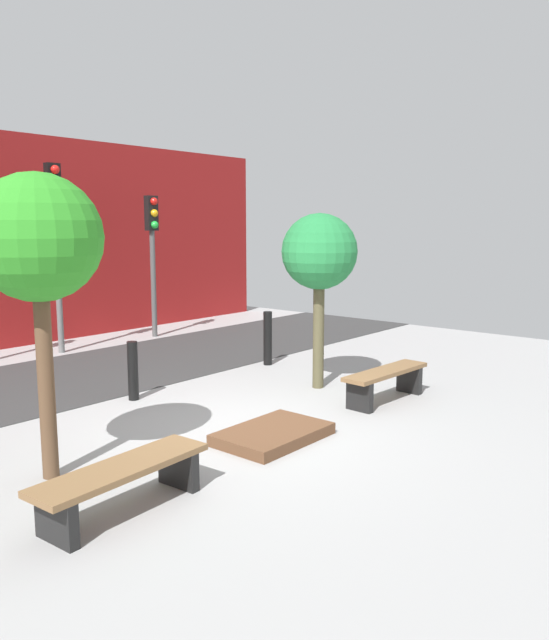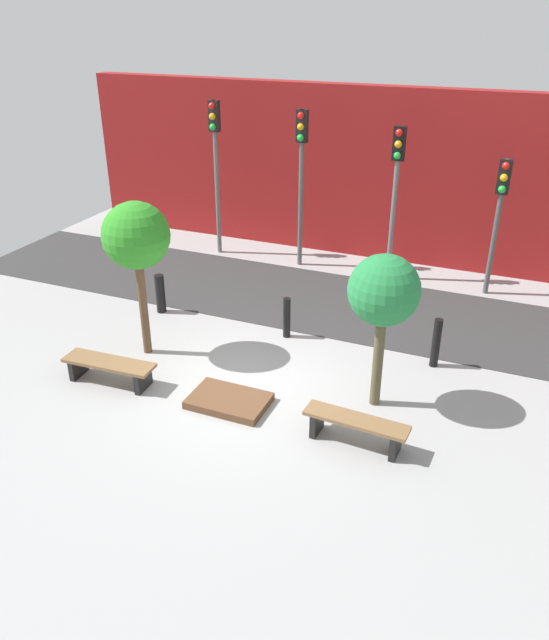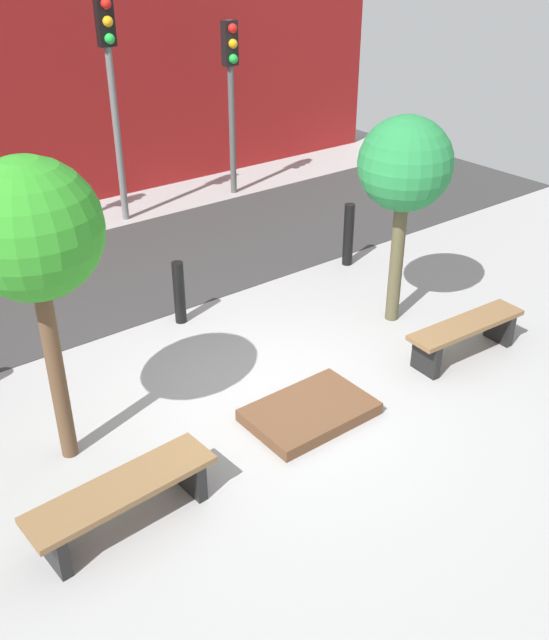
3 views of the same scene
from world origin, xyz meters
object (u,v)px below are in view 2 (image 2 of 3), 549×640
at_px(bench_left, 109,367).
at_px(tree_behind_left_bench, 136,238).
at_px(bench_right, 356,426).
at_px(traffic_light_west, 215,152).
at_px(tree_behind_right_bench, 384,293).
at_px(bollard_center, 436,343).
at_px(traffic_light_mid_west, 301,162).
at_px(bollard_left, 287,318).
at_px(planter_bed, 229,401).
at_px(traffic_light_east, 500,203).
at_px(traffic_light_mid_east, 396,177).
at_px(bollard_far_left, 160,294).

xyz_separation_m(bench_left, tree_behind_left_bench, (0.00, 1.23, 2.09)).
bearing_deg(bench_right, traffic_light_west, 134.22).
height_order(tree_behind_right_bench, traffic_light_west, traffic_light_west).
bearing_deg(bollard_center, traffic_light_mid_west, 137.40).
distance_m(bench_left, tree_behind_right_bench, 5.14).
relative_size(bench_left, bollard_left, 2.00).
distance_m(planter_bed, bollard_left, 2.73).
xyz_separation_m(bollard_left, bollard_center, (3.06, 0.00, 0.06)).
height_order(bench_right, tree_behind_right_bench, tree_behind_right_bench).
distance_m(traffic_light_west, traffic_light_east, 7.23).
distance_m(tree_behind_right_bench, traffic_light_mid_east, 5.73).
xyz_separation_m(tree_behind_left_bench, bollard_far_left, (-0.73, 1.68, -1.97)).
height_order(tree_behind_left_bench, traffic_light_east, traffic_light_east).
height_order(bollard_center, traffic_light_mid_east, traffic_light_mid_east).
bearing_deg(traffic_light_east, bench_left, -131.03).
xyz_separation_m(tree_behind_left_bench, traffic_light_east, (5.94, 5.60, -0.17)).
bearing_deg(traffic_light_west, bollard_left, -47.37).
distance_m(bollard_center, traffic_light_mid_west, 6.20).
bearing_deg(bollard_left, traffic_light_east, 47.35).
bearing_deg(bollard_left, bollard_far_left, 180.00).
bearing_deg(tree_behind_right_bench, bollard_center, 66.61).
bearing_deg(bench_right, bollard_center, 79.16).
relative_size(planter_bed, traffic_light_east, 0.42).
xyz_separation_m(bench_right, bollard_left, (-2.33, 2.91, 0.10)).
bearing_deg(bollard_far_left, bollard_center, 0.00).
height_order(bench_right, bollard_left, bollard_left).
height_order(planter_bed, traffic_light_west, traffic_light_west).
bearing_deg(traffic_light_mid_east, bench_right, -80.61).
height_order(bench_left, traffic_light_mid_west, traffic_light_mid_west).
height_order(bollard_far_left, traffic_light_east, traffic_light_east).
bearing_deg(tree_behind_right_bench, traffic_light_mid_east, 101.40).
relative_size(traffic_light_west, traffic_light_east, 1.27).
height_order(tree_behind_right_bench, traffic_light_mid_west, traffic_light_mid_west).
xyz_separation_m(planter_bed, tree_behind_right_bench, (2.33, 1.03, 2.05)).
bearing_deg(traffic_light_mid_west, planter_bed, -79.72).
distance_m(tree_behind_left_bench, bollard_center, 5.96).
distance_m(tree_behind_left_bench, bollard_far_left, 2.69).
distance_m(tree_behind_left_bench, traffic_light_west, 5.75).
bearing_deg(traffic_light_mid_east, bollard_center, -64.65).
relative_size(bollard_far_left, traffic_light_west, 0.22).
relative_size(bollard_center, traffic_light_east, 0.31).
xyz_separation_m(tree_behind_right_bench, bollard_left, (-2.33, 1.68, -1.68)).
height_order(bench_right, traffic_light_east, traffic_light_east).
distance_m(bench_right, bollard_center, 3.00).
bearing_deg(planter_bed, bollard_center, 41.52).
height_order(bollard_far_left, bollard_center, bollard_center).
relative_size(planter_bed, bollard_center, 1.36).
distance_m(bench_right, bollard_left, 3.73).
bearing_deg(bollard_left, bench_right, -51.28).
bearing_deg(bollard_far_left, traffic_light_east, 30.44).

